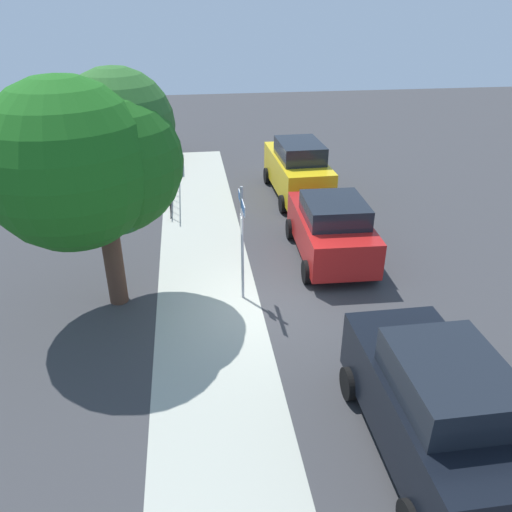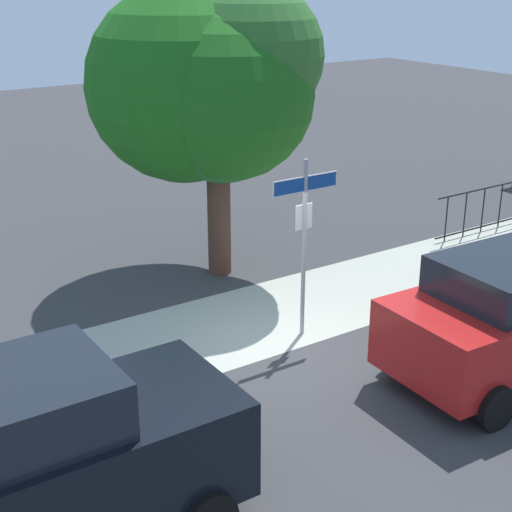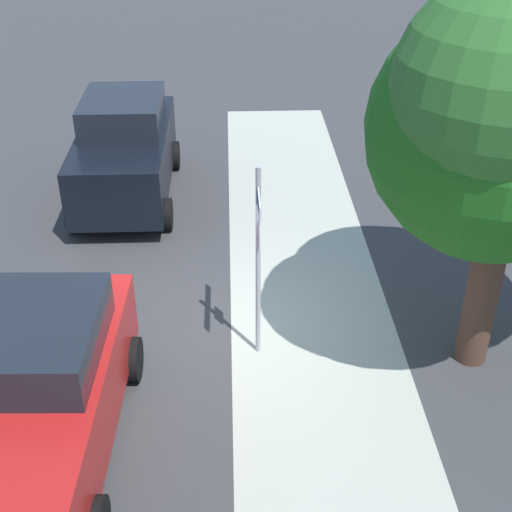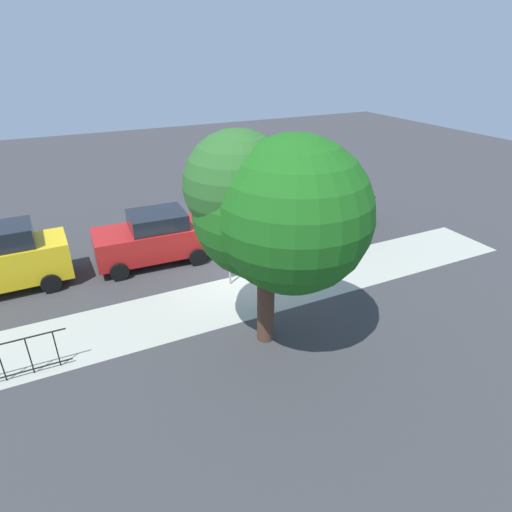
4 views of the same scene
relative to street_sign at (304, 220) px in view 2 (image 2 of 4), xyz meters
name	(u,v)px [view 2 (image 2 of 4)]	position (x,y,z in m)	size (l,w,h in m)	color
ground_plane	(295,350)	(-0.45, -0.40, -2.03)	(60.00, 60.00, 0.00)	#38383A
sidewalk_strip	(339,295)	(1.55, 0.90, -2.03)	(24.00, 2.60, 0.00)	#A7A99A
street_sign	(304,220)	(0.00, 0.00, 0.00)	(1.25, 0.07, 3.02)	#9EA0A5
shade_tree	(212,87)	(0.22, 3.21, 1.68)	(4.12, 4.28, 5.61)	#4D3225
car_black	(38,465)	(-5.32, -2.54, -0.98)	(4.24, 2.04, 2.12)	black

